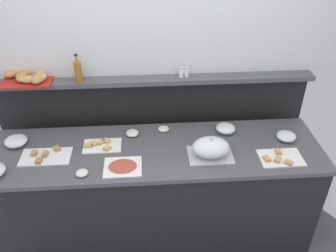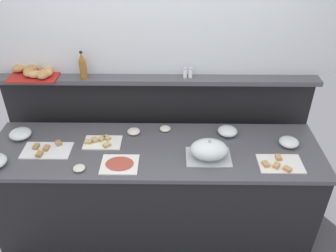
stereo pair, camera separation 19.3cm
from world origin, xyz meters
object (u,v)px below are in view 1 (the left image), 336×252
at_px(cold_cuts_platter, 123,167).
at_px(condiment_bowl_cream, 82,173).
at_px(sandwich_platter_side, 280,158).
at_px(pepper_shaker, 187,72).
at_px(glass_bowl_small, 16,141).
at_px(condiment_bowl_red, 164,129).
at_px(sandwich_platter_front, 45,156).
at_px(glass_bowl_large, 226,129).
at_px(condiment_bowl_teal, 132,133).
at_px(bread_basket, 27,76).
at_px(sandwich_platter_rear, 101,145).
at_px(serving_cloche, 211,148).
at_px(vinegar_bottle_amber, 78,70).
at_px(glass_bowl_medium, 286,136).
at_px(salt_shaker, 181,72).

relative_size(cold_cuts_platter, condiment_bowl_cream, 3.09).
bearing_deg(sandwich_platter_side, pepper_shaker, 135.00).
xyz_separation_m(glass_bowl_small, pepper_shaker, (1.39, 0.32, 0.41)).
bearing_deg(cold_cuts_platter, pepper_shaker, 51.25).
height_order(sandwich_platter_side, condiment_bowl_red, sandwich_platter_side).
bearing_deg(pepper_shaker, sandwich_platter_front, -155.95).
bearing_deg(glass_bowl_large, condiment_bowl_teal, 179.65).
height_order(pepper_shaker, bread_basket, pepper_shaker).
relative_size(sandwich_platter_rear, condiment_bowl_red, 3.24).
distance_m(sandwich_platter_side, glass_bowl_small, 2.07).
height_order(cold_cuts_platter, pepper_shaker, pepper_shaker).
distance_m(serving_cloche, glass_bowl_large, 0.37).
xyz_separation_m(sandwich_platter_rear, sandwich_platter_side, (1.36, -0.25, -0.00)).
bearing_deg(vinegar_bottle_amber, sandwich_platter_front, -117.35).
distance_m(vinegar_bottle_amber, pepper_shaker, 0.88).
height_order(glass_bowl_large, glass_bowl_small, glass_bowl_small).
bearing_deg(condiment_bowl_teal, condiment_bowl_cream, -126.98).
height_order(serving_cloche, glass_bowl_medium, serving_cloche).
bearing_deg(salt_shaker, sandwich_platter_side, -43.13).
bearing_deg(pepper_shaker, condiment_bowl_teal, -151.55).
bearing_deg(condiment_bowl_cream, sandwich_platter_side, 2.90).
bearing_deg(glass_bowl_large, vinegar_bottle_amber, 168.90).
bearing_deg(glass_bowl_small, glass_bowl_large, 2.17).
bearing_deg(condiment_bowl_cream, cold_cuts_platter, 11.17).
height_order(sandwich_platter_rear, bread_basket, bread_basket).
bearing_deg(condiment_bowl_red, glass_bowl_small, -174.28).
height_order(serving_cloche, condiment_bowl_cream, serving_cloche).
relative_size(sandwich_platter_side, glass_bowl_medium, 2.11).
height_order(condiment_bowl_red, bread_basket, bread_basket).
bearing_deg(sandwich_platter_rear, condiment_bowl_cream, -108.33).
height_order(cold_cuts_platter, salt_shaker, salt_shaker).
xyz_separation_m(sandwich_platter_front, vinegar_bottle_amber, (0.25, 0.48, 0.49)).
bearing_deg(glass_bowl_medium, condiment_bowl_red, 168.58).
relative_size(sandwich_platter_side, condiment_bowl_teal, 3.05).
bearing_deg(sandwich_platter_rear, pepper_shaker, 28.98).
distance_m(sandwich_platter_front, condiment_bowl_teal, 0.70).
xyz_separation_m(cold_cuts_platter, pepper_shaker, (0.54, 0.67, 0.43)).
bearing_deg(condiment_bowl_teal, glass_bowl_medium, -6.86).
bearing_deg(serving_cloche, salt_shaker, 106.79).
xyz_separation_m(sandwich_platter_front, salt_shaker, (1.08, 0.50, 0.43)).
xyz_separation_m(serving_cloche, pepper_shaker, (-0.13, 0.57, 0.36)).
relative_size(glass_bowl_medium, salt_shaker, 1.78).
bearing_deg(sandwich_platter_side, salt_shaker, 136.87).
distance_m(sandwich_platter_front, glass_bowl_small, 0.32).
xyz_separation_m(serving_cloche, glass_bowl_large, (0.18, 0.31, -0.04)).
height_order(serving_cloche, glass_bowl_large, serving_cloche).
bearing_deg(glass_bowl_large, serving_cloche, -120.15).
height_order(sandwich_platter_front, vinegar_bottle_amber, vinegar_bottle_amber).
distance_m(sandwich_platter_rear, glass_bowl_medium, 1.49).
bearing_deg(glass_bowl_small, condiment_bowl_teal, 4.31).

